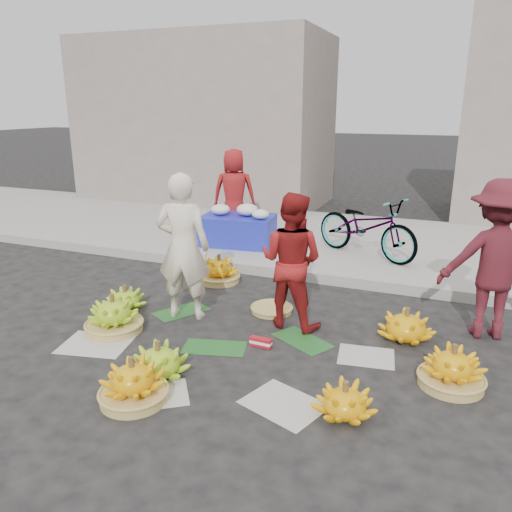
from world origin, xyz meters
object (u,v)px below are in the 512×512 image
at_px(banana_bunch_0, 113,315).
at_px(bicycle, 367,227).
at_px(vendor_cream, 183,247).
at_px(flower_table, 238,228).
at_px(banana_bunch_4, 452,369).

relative_size(banana_bunch_0, bicycle, 0.35).
bearing_deg(banana_bunch_0, vendor_cream, 50.27).
height_order(banana_bunch_0, flower_table, flower_table).
bearing_deg(vendor_cream, banana_bunch_0, 37.82).
bearing_deg(vendor_cream, bicycle, -131.56).
bearing_deg(bicycle, banana_bunch_0, 174.37).
distance_m(banana_bunch_4, vendor_cream, 3.10).
relative_size(banana_bunch_4, vendor_cream, 0.33).
xyz_separation_m(banana_bunch_0, bicycle, (2.15, 3.54, 0.41)).
bearing_deg(bicycle, vendor_cream, 176.53).
height_order(vendor_cream, flower_table, vendor_cream).
relative_size(banana_bunch_4, flower_table, 0.44).
xyz_separation_m(banana_bunch_0, vendor_cream, (0.54, 0.65, 0.67)).
height_order(banana_bunch_4, bicycle, bicycle).
bearing_deg(flower_table, banana_bunch_4, -49.83).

